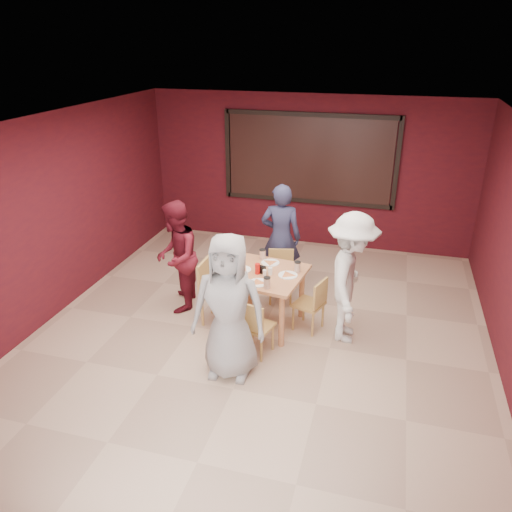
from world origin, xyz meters
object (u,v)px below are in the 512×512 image
(diner_front, at_px, (229,307))
(chair_back, at_px, (281,272))
(chair_front, at_px, (254,325))
(diner_left, at_px, (176,257))
(chair_right, at_px, (313,302))
(diner_right, at_px, (351,278))
(dining_table, at_px, (264,279))
(chair_left, at_px, (213,288))
(diner_back, at_px, (281,238))

(diner_front, bearing_deg, chair_back, 81.67)
(chair_front, distance_m, diner_left, 1.70)
(chair_right, height_order, diner_front, diner_front)
(diner_front, bearing_deg, diner_right, 38.60)
(chair_front, height_order, diner_front, diner_front)
(chair_right, bearing_deg, diner_right, -6.48)
(diner_right, bearing_deg, diner_front, 130.54)
(chair_back, bearing_deg, diner_front, -94.92)
(diner_front, bearing_deg, dining_table, 80.68)
(chair_back, height_order, diner_left, diner_left)
(chair_left, height_order, diner_front, diner_front)
(chair_left, xyz_separation_m, diner_back, (0.67, 1.25, 0.34))
(diner_back, bearing_deg, diner_front, 82.88)
(chair_left, bearing_deg, diner_front, -60.86)
(chair_right, bearing_deg, diner_left, 177.21)
(chair_left, xyz_separation_m, diner_right, (1.86, 0.07, 0.36))
(chair_front, bearing_deg, chair_left, 139.89)
(dining_table, xyz_separation_m, chair_back, (0.05, 0.80, -0.26))
(diner_right, bearing_deg, chair_front, 122.48)
(chair_front, bearing_deg, diner_back, 93.24)
(chair_back, bearing_deg, dining_table, -93.50)
(chair_back, distance_m, chair_left, 1.17)
(chair_left, distance_m, diner_left, 0.73)
(chair_right, relative_size, diner_back, 0.45)
(diner_left, bearing_deg, diner_front, 28.79)
(diner_left, xyz_separation_m, diner_right, (2.49, -0.15, 0.06))
(diner_back, distance_m, diner_right, 1.67)
(chair_left, bearing_deg, diner_left, 160.37)
(diner_left, bearing_deg, diner_right, 71.82)
(dining_table, bearing_deg, diner_back, 92.17)
(chair_front, xyz_separation_m, chair_right, (0.61, 0.78, -0.00))
(diner_front, bearing_deg, chair_right, 53.03)
(diner_front, distance_m, diner_right, 1.70)
(chair_front, height_order, chair_left, chair_left)
(chair_back, height_order, chair_right, chair_back)
(chair_left, bearing_deg, dining_table, 7.06)
(dining_table, relative_size, chair_right, 1.49)
(dining_table, distance_m, chair_right, 0.72)
(dining_table, height_order, chair_right, dining_table)
(dining_table, relative_size, diner_right, 0.65)
(diner_front, relative_size, diner_right, 1.01)
(chair_front, xyz_separation_m, diner_left, (-1.41, 0.88, 0.38))
(dining_table, height_order, chair_front, dining_table)
(diner_left, distance_m, diner_right, 2.49)
(chair_left, distance_m, diner_right, 1.89)
(dining_table, xyz_separation_m, diner_back, (-0.04, 1.16, 0.16))
(diner_back, relative_size, diner_left, 1.05)
(diner_front, bearing_deg, chair_left, 115.73)
(diner_back, bearing_deg, dining_table, 86.91)
(chair_front, bearing_deg, dining_table, 94.91)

